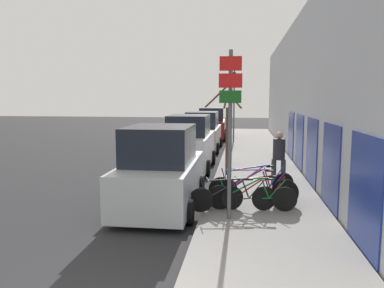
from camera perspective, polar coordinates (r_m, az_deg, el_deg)
name	(u,v)px	position (r m, az deg, el deg)	size (l,w,h in m)	color
ground_plane	(195,169)	(15.75, 0.40, -3.82)	(80.00, 80.00, 0.00)	#28282B
sidewalk_curb	(255,158)	(18.37, 9.61, -2.10)	(3.20, 32.00, 0.15)	gray
building_facade	(295,92)	(18.21, 15.39, 7.60)	(0.23, 32.00, 6.50)	#B2B7C1
signpost	(230,124)	(8.60, 5.81, 3.07)	(0.53, 0.11, 3.90)	#595B60
bicycle_0	(233,197)	(9.49, 6.23, -8.02)	(2.17, 0.62, 0.85)	black
bicycle_1	(252,196)	(9.64, 9.12, -7.82)	(2.24, 0.44, 0.86)	black
bicycle_2	(259,194)	(9.93, 10.15, -7.47)	(1.93, 0.90, 0.83)	black
bicycle_3	(253,189)	(10.19, 9.26, -6.79)	(2.39, 0.44, 0.97)	black
bicycle_4	(255,186)	(10.48, 9.60, -6.35)	(2.23, 1.33, 0.99)	black
parked_car_0	(161,172)	(10.15, -4.74, -4.21)	(2.09, 4.25, 2.24)	#B2B7BC
parked_car_1	(189,145)	(15.47, -0.39, -0.14)	(1.94, 4.19, 2.27)	silver
parked_car_2	(203,133)	(21.22, 1.63, 1.72)	(2.05, 4.59, 2.19)	gray
parked_car_3	(212,125)	(26.84, 3.03, 2.91)	(2.18, 4.46, 2.25)	maroon
pedestrian_near	(279,155)	(12.39, 13.10, -1.57)	(0.45, 0.39, 1.75)	#333338
street_tree	(227,136)	(13.16, 5.41, 1.20)	(1.32, 0.76, 3.29)	#4C3828
traffic_light	(234,97)	(23.76, 6.42, 7.20)	(0.20, 0.30, 4.50)	#595B60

